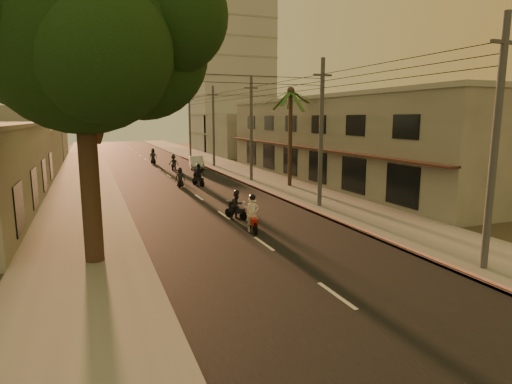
% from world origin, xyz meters
% --- Properties ---
extents(ground, '(160.00, 160.00, 0.00)m').
position_xyz_m(ground, '(0.00, 0.00, 0.00)').
color(ground, '#383023').
rests_on(ground, ground).
extents(road, '(10.00, 140.00, 0.02)m').
position_xyz_m(road, '(0.00, 20.00, 0.01)').
color(road, black).
rests_on(road, ground).
extents(sidewalk_right, '(5.00, 140.00, 0.12)m').
position_xyz_m(sidewalk_right, '(7.50, 20.00, 0.06)').
color(sidewalk_right, slate).
rests_on(sidewalk_right, ground).
extents(sidewalk_left, '(5.00, 140.00, 0.12)m').
position_xyz_m(sidewalk_left, '(-7.50, 20.00, 0.06)').
color(sidewalk_left, slate).
rests_on(sidewalk_left, ground).
extents(curb_stripe, '(0.20, 60.00, 0.20)m').
position_xyz_m(curb_stripe, '(5.10, 15.00, 0.10)').
color(curb_stripe, red).
rests_on(curb_stripe, ground).
extents(shophouse_row, '(8.80, 34.20, 7.30)m').
position_xyz_m(shophouse_row, '(13.95, 18.00, 3.65)').
color(shophouse_row, gray).
rests_on(shophouse_row, ground).
extents(distant_tower, '(12.10, 12.10, 28.00)m').
position_xyz_m(distant_tower, '(16.00, 56.00, 14.00)').
color(distant_tower, '#B7B5B2').
rests_on(distant_tower, ground).
extents(broadleaf_tree, '(9.60, 8.70, 12.10)m').
position_xyz_m(broadleaf_tree, '(-6.61, 2.14, 8.48)').
color(broadleaf_tree, black).
rests_on(broadleaf_tree, ground).
extents(palm_tree, '(5.00, 5.00, 8.20)m').
position_xyz_m(palm_tree, '(8.00, 16.00, 7.15)').
color(palm_tree, black).
rests_on(palm_tree, ground).
extents(utility_poles, '(1.20, 48.26, 9.00)m').
position_xyz_m(utility_poles, '(6.20, 20.00, 6.54)').
color(utility_poles, '#38383A').
rests_on(utility_poles, ground).
extents(filler_right, '(8.00, 14.00, 6.00)m').
position_xyz_m(filler_right, '(14.00, 45.00, 3.00)').
color(filler_right, '#A29E92').
rests_on(filler_right, ground).
extents(filler_left_near, '(8.00, 14.00, 4.40)m').
position_xyz_m(filler_left_near, '(-14.00, 34.00, 2.20)').
color(filler_left_near, '#A29E92').
rests_on(filler_left_near, ground).
extents(filler_left_far, '(8.00, 14.00, 7.00)m').
position_xyz_m(filler_left_far, '(-14.00, 52.00, 3.50)').
color(filler_left_far, '#A29E92').
rests_on(filler_left_far, ground).
extents(scooter_red, '(0.82, 1.90, 1.87)m').
position_xyz_m(scooter_red, '(0.27, 4.15, 0.82)').
color(scooter_red, black).
rests_on(scooter_red, ground).
extents(scooter_mid_a, '(1.22, 1.57, 1.66)m').
position_xyz_m(scooter_mid_a, '(0.39, 6.86, 0.76)').
color(scooter_mid_a, black).
rests_on(scooter_mid_a, ground).
extents(scooter_mid_b, '(1.24, 1.86, 1.86)m').
position_xyz_m(scooter_mid_b, '(1.20, 18.91, 0.84)').
color(scooter_mid_b, black).
rests_on(scooter_mid_b, ground).
extents(scooter_far_a, '(0.97, 1.62, 1.62)m').
position_xyz_m(scooter_far_a, '(-0.30, 18.92, 0.73)').
color(scooter_far_a, black).
rests_on(scooter_far_a, ground).
extents(scooter_far_b, '(1.45, 1.63, 1.70)m').
position_xyz_m(scooter_far_b, '(1.34, 30.60, 0.78)').
color(scooter_far_b, black).
rests_on(scooter_far_b, ground).
extents(parked_car, '(2.69, 4.51, 1.34)m').
position_xyz_m(parked_car, '(3.91, 30.99, 0.67)').
color(parked_car, '#A8ABB0').
rests_on(parked_car, ground).
extents(scooter_far_c, '(0.92, 1.93, 1.90)m').
position_xyz_m(scooter_far_c, '(0.16, 37.45, 0.85)').
color(scooter_far_c, black).
rests_on(scooter_far_c, ground).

